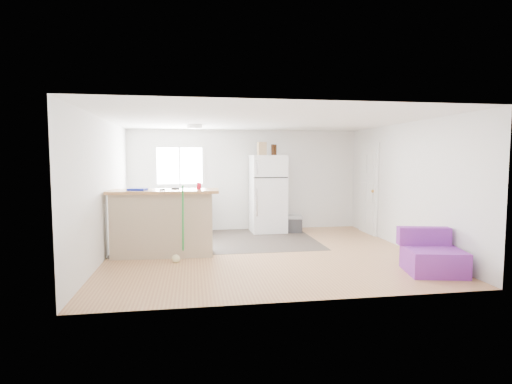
% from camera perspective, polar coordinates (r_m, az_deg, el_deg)
% --- Properties ---
extents(room, '(5.51, 5.01, 2.41)m').
position_cam_1_polar(room, '(7.17, 1.05, 0.64)').
color(room, '#A66A45').
rests_on(room, ground).
extents(vinyl_zone, '(4.05, 2.50, 0.00)m').
position_cam_1_polar(vinyl_zone, '(8.48, -5.32, -6.90)').
color(vinyl_zone, '#38312A').
rests_on(vinyl_zone, floor).
extents(window, '(1.18, 0.06, 0.98)m').
position_cam_1_polar(window, '(9.53, -10.84, 3.70)').
color(window, white).
rests_on(window, back_wall).
extents(interior_door, '(0.11, 0.92, 2.10)m').
position_cam_1_polar(interior_door, '(9.49, 15.76, 0.38)').
color(interior_door, white).
rests_on(interior_door, right_wall).
extents(ceiling_fixture, '(0.30, 0.30, 0.07)m').
position_cam_1_polar(ceiling_fixture, '(8.27, -8.76, 9.19)').
color(ceiling_fixture, white).
rests_on(ceiling_fixture, ceiling).
extents(kitchen_cabinets, '(1.91, 0.71, 1.11)m').
position_cam_1_polar(kitchen_cabinets, '(9.35, -12.38, -3.25)').
color(kitchen_cabinets, white).
rests_on(kitchen_cabinets, floor).
extents(peninsula, '(1.94, 0.82, 1.17)m').
position_cam_1_polar(peninsula, '(7.29, -13.08, -4.22)').
color(peninsula, tan).
rests_on(peninsula, floor).
extents(refrigerator, '(0.82, 0.77, 1.80)m').
position_cam_1_polar(refrigerator, '(9.35, 1.69, -0.24)').
color(refrigerator, white).
rests_on(refrigerator, floor).
extents(cooler, '(0.56, 0.43, 0.39)m').
position_cam_1_polar(cooler, '(9.38, 5.03, -4.54)').
color(cooler, '#313033').
rests_on(cooler, floor).
extents(purple_seat, '(0.93, 0.91, 0.65)m').
position_cam_1_polar(purple_seat, '(6.66, 23.84, -8.47)').
color(purple_seat, purple).
rests_on(purple_seat, floor).
extents(cleaner_jug, '(0.16, 0.13, 0.31)m').
position_cam_1_polar(cleaner_jug, '(7.16, -8.72, -8.04)').
color(cleaner_jug, silver).
rests_on(cleaner_jug, floor).
extents(mop, '(0.22, 0.36, 1.29)m').
position_cam_1_polar(mop, '(6.82, -11.10, -7.89)').
color(mop, green).
rests_on(mop, floor).
extents(red_cup, '(0.08, 0.08, 0.12)m').
position_cam_1_polar(red_cup, '(7.20, -8.17, 0.85)').
color(red_cup, red).
rests_on(red_cup, peninsula).
extents(blue_tray, '(0.35, 0.29, 0.04)m').
position_cam_1_polar(blue_tray, '(7.18, -16.57, 0.35)').
color(blue_tray, '#1221AF').
rests_on(blue_tray, peninsula).
extents(tool_a, '(0.15, 0.08, 0.03)m').
position_cam_1_polar(tool_a, '(7.27, -11.45, 0.48)').
color(tool_a, black).
rests_on(tool_a, peninsula).
extents(tool_b, '(0.10, 0.05, 0.03)m').
position_cam_1_polar(tool_b, '(7.11, -13.23, 0.34)').
color(tool_b, black).
rests_on(tool_b, peninsula).
extents(cardboard_box, '(0.22, 0.14, 0.30)m').
position_cam_1_polar(cardboard_box, '(9.24, 0.85, 6.21)').
color(cardboard_box, tan).
rests_on(cardboard_box, refrigerator).
extents(bottle_left, '(0.08, 0.08, 0.25)m').
position_cam_1_polar(bottle_left, '(9.26, 2.39, 6.05)').
color(bottle_left, '#331909').
rests_on(bottle_left, refrigerator).
extents(bottle_right, '(0.08, 0.08, 0.25)m').
position_cam_1_polar(bottle_right, '(9.35, 2.76, 6.03)').
color(bottle_right, '#331909').
rests_on(bottle_right, refrigerator).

